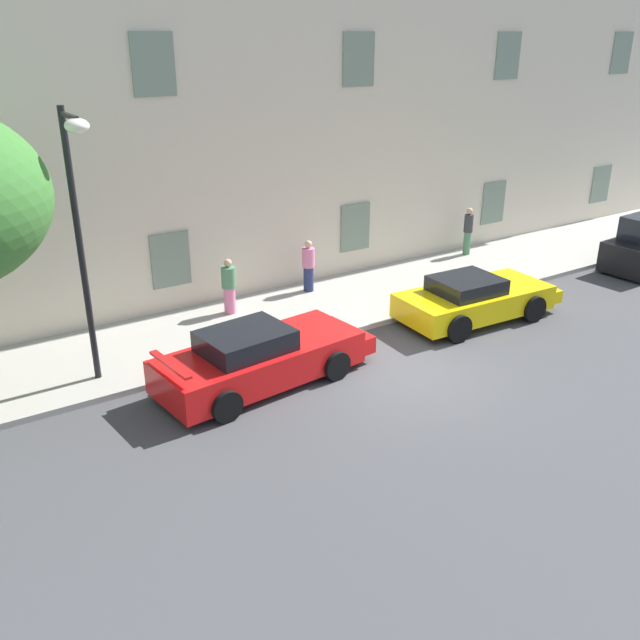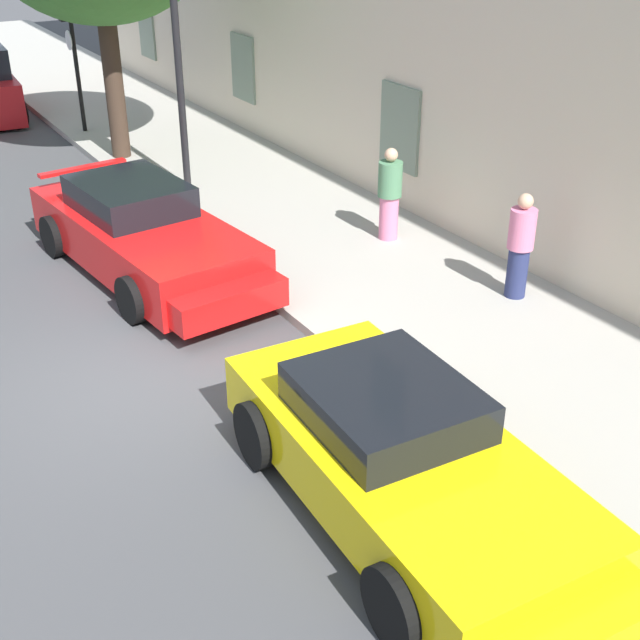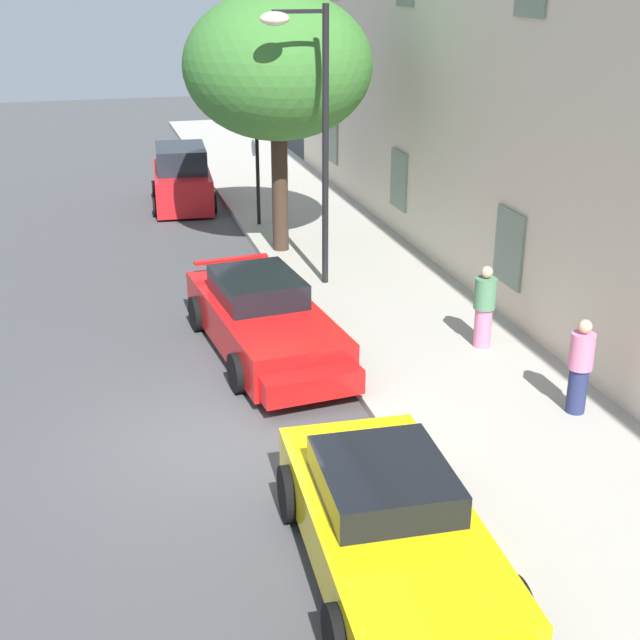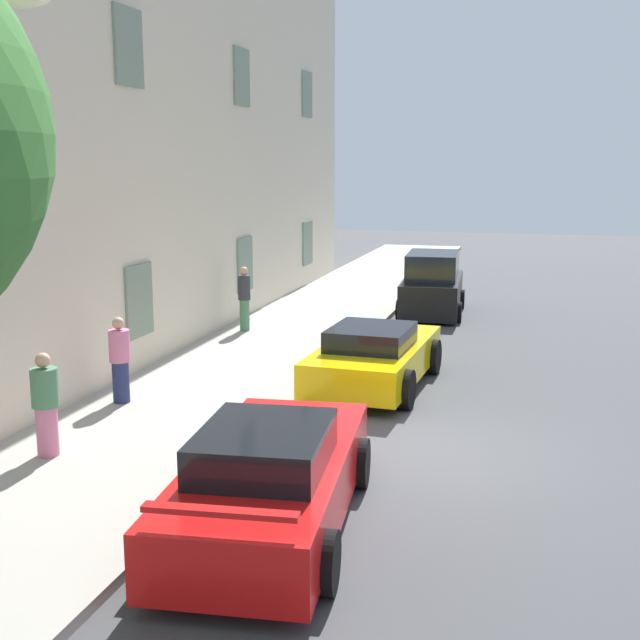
{
  "view_description": "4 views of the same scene",
  "coord_description": "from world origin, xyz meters",
  "px_view_note": "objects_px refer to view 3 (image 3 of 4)",
  "views": [
    {
      "loc": [
        -9.42,
        -10.92,
        7.31
      ],
      "look_at": [
        -0.83,
        2.23,
        0.71
      ],
      "focal_mm": 38.42,
      "sensor_mm": 36.0,
      "label": 1
    },
    {
      "loc": [
        8.74,
        -2.67,
        5.55
      ],
      "look_at": [
        1.33,
        1.84,
        0.94
      ],
      "focal_mm": 46.89,
      "sensor_mm": 36.0,
      "label": 2
    },
    {
      "loc": [
        11.35,
        -1.6,
        6.53
      ],
      "look_at": [
        -0.48,
        1.65,
        1.58
      ],
      "focal_mm": 48.0,
      "sensor_mm": 36.0,
      "label": 3
    },
    {
      "loc": [
        -12.09,
        -1.82,
        4.45
      ],
      "look_at": [
        2.22,
        2.11,
        1.57
      ],
      "focal_mm": 46.54,
      "sensor_mm": 36.0,
      "label": 4
    }
  ],
  "objects_px": {
    "traffic_light": "(254,142)",
    "street_lamp": "(306,98)",
    "tree_near_kerb": "(278,67)",
    "sportscar_red_lead": "(267,323)",
    "hatchback_parked": "(182,180)",
    "pedestrian_strolling": "(484,307)",
    "sportscar_yellow_flank": "(395,538)",
    "pedestrian_bystander": "(580,366)"
  },
  "relations": [
    {
      "from": "hatchback_parked",
      "to": "street_lamp",
      "type": "relative_size",
      "value": 0.65
    },
    {
      "from": "sportscar_yellow_flank",
      "to": "hatchback_parked",
      "type": "distance_m",
      "value": 18.17
    },
    {
      "from": "sportscar_red_lead",
      "to": "street_lamp",
      "type": "relative_size",
      "value": 0.89
    },
    {
      "from": "sportscar_red_lead",
      "to": "tree_near_kerb",
      "type": "relative_size",
      "value": 0.86
    },
    {
      "from": "hatchback_parked",
      "to": "tree_near_kerb",
      "type": "bearing_deg",
      "value": 17.55
    },
    {
      "from": "sportscar_red_lead",
      "to": "pedestrian_bystander",
      "type": "bearing_deg",
      "value": 47.95
    },
    {
      "from": "sportscar_red_lead",
      "to": "hatchback_parked",
      "type": "height_order",
      "value": "hatchback_parked"
    },
    {
      "from": "traffic_light",
      "to": "hatchback_parked",
      "type": "bearing_deg",
      "value": -152.51
    },
    {
      "from": "tree_near_kerb",
      "to": "sportscar_yellow_flank",
      "type": "bearing_deg",
      "value": -7.06
    },
    {
      "from": "hatchback_parked",
      "to": "sportscar_yellow_flank",
      "type": "bearing_deg",
      "value": 0.67
    },
    {
      "from": "pedestrian_strolling",
      "to": "tree_near_kerb",
      "type": "bearing_deg",
      "value": -162.03
    },
    {
      "from": "sportscar_yellow_flank",
      "to": "street_lamp",
      "type": "height_order",
      "value": "street_lamp"
    },
    {
      "from": "hatchback_parked",
      "to": "tree_near_kerb",
      "type": "xyz_separation_m",
      "value": [
        5.6,
        1.77,
        3.76
      ]
    },
    {
      "from": "pedestrian_strolling",
      "to": "sportscar_yellow_flank",
      "type": "bearing_deg",
      "value": -33.76
    },
    {
      "from": "pedestrian_strolling",
      "to": "street_lamp",
      "type": "bearing_deg",
      "value": -151.84
    },
    {
      "from": "sportscar_yellow_flank",
      "to": "pedestrian_bystander",
      "type": "xyz_separation_m",
      "value": [
        -2.92,
        4.1,
        0.33
      ]
    },
    {
      "from": "pedestrian_strolling",
      "to": "hatchback_parked",
      "type": "bearing_deg",
      "value": -162.22
    },
    {
      "from": "sportscar_red_lead",
      "to": "traffic_light",
      "type": "distance_m",
      "value": 8.68
    },
    {
      "from": "sportscar_red_lead",
      "to": "tree_near_kerb",
      "type": "distance_m",
      "value": 7.29
    },
    {
      "from": "traffic_light",
      "to": "pedestrian_strolling",
      "type": "relative_size",
      "value": 2.12
    },
    {
      "from": "traffic_light",
      "to": "pedestrian_strolling",
      "type": "bearing_deg",
      "value": 14.24
    },
    {
      "from": "pedestrian_strolling",
      "to": "pedestrian_bystander",
      "type": "height_order",
      "value": "pedestrian_bystander"
    },
    {
      "from": "traffic_light",
      "to": "tree_near_kerb",
      "type": "bearing_deg",
      "value": 3.19
    },
    {
      "from": "traffic_light",
      "to": "pedestrian_bystander",
      "type": "bearing_deg",
      "value": 12.45
    },
    {
      "from": "tree_near_kerb",
      "to": "hatchback_parked",
      "type": "bearing_deg",
      "value": -162.45
    },
    {
      "from": "street_lamp",
      "to": "hatchback_parked",
      "type": "bearing_deg",
      "value": -168.05
    },
    {
      "from": "traffic_light",
      "to": "street_lamp",
      "type": "height_order",
      "value": "street_lamp"
    },
    {
      "from": "sportscar_red_lead",
      "to": "sportscar_yellow_flank",
      "type": "distance_m",
      "value": 6.67
    },
    {
      "from": "sportscar_yellow_flank",
      "to": "tree_near_kerb",
      "type": "distance_m",
      "value": 13.28
    },
    {
      "from": "sportscar_red_lead",
      "to": "tree_near_kerb",
      "type": "bearing_deg",
      "value": 164.64
    },
    {
      "from": "traffic_light",
      "to": "street_lamp",
      "type": "distance_m",
      "value": 5.45
    },
    {
      "from": "hatchback_parked",
      "to": "pedestrian_strolling",
      "type": "height_order",
      "value": "hatchback_parked"
    },
    {
      "from": "street_lamp",
      "to": "pedestrian_bystander",
      "type": "distance_m",
      "value": 8.11
    },
    {
      "from": "tree_near_kerb",
      "to": "sportscar_red_lead",
      "type": "bearing_deg",
      "value": -15.36
    },
    {
      "from": "hatchback_parked",
      "to": "traffic_light",
      "type": "relative_size",
      "value": 1.15
    },
    {
      "from": "pedestrian_bystander",
      "to": "sportscar_red_lead",
      "type": "bearing_deg",
      "value": -132.05
    },
    {
      "from": "sportscar_yellow_flank",
      "to": "hatchback_parked",
      "type": "height_order",
      "value": "hatchback_parked"
    },
    {
      "from": "sportscar_yellow_flank",
      "to": "pedestrian_strolling",
      "type": "xyz_separation_m",
      "value": [
        -5.68,
        3.79,
        0.32
      ]
    },
    {
      "from": "sportscar_yellow_flank",
      "to": "hatchback_parked",
      "type": "xyz_separation_m",
      "value": [
        -18.17,
        -0.21,
        0.21
      ]
    },
    {
      "from": "sportscar_yellow_flank",
      "to": "pedestrian_strolling",
      "type": "relative_size",
      "value": 3.06
    },
    {
      "from": "street_lamp",
      "to": "pedestrian_bystander",
      "type": "height_order",
      "value": "street_lamp"
    },
    {
      "from": "sportscar_yellow_flank",
      "to": "street_lamp",
      "type": "distance_m",
      "value": 10.63
    }
  ]
}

